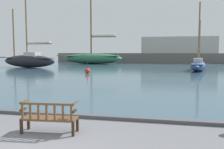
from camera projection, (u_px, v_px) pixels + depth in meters
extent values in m
cube|color=#385666|center=(150.00, 64.00, 48.03)|extent=(100.00, 80.00, 0.08)
cube|color=#4C4C50|center=(79.00, 116.00, 8.98)|extent=(40.00, 0.30, 0.12)
cube|color=#322113|center=(29.00, 122.00, 7.59)|extent=(0.08, 0.08, 0.42)
cube|color=#322113|center=(77.00, 124.00, 7.39)|extent=(0.08, 0.08, 0.42)
cube|color=#322113|center=(21.00, 127.00, 7.15)|extent=(0.08, 0.08, 0.42)
cube|color=#322113|center=(73.00, 129.00, 6.95)|extent=(0.08, 0.08, 0.42)
cube|color=brown|center=(50.00, 118.00, 7.25)|extent=(1.64, 0.65, 0.06)
cube|color=brown|center=(46.00, 104.00, 6.99)|extent=(1.60, 0.18, 0.06)
cube|color=brown|center=(22.00, 111.00, 7.11)|extent=(0.06, 0.04, 0.41)
cube|color=brown|center=(30.00, 112.00, 7.07)|extent=(0.06, 0.04, 0.41)
cube|color=brown|center=(38.00, 112.00, 7.04)|extent=(0.06, 0.04, 0.41)
cube|color=brown|center=(47.00, 112.00, 7.01)|extent=(0.06, 0.04, 0.41)
cube|color=brown|center=(55.00, 113.00, 6.98)|extent=(0.06, 0.04, 0.41)
cube|color=brown|center=(63.00, 113.00, 6.95)|extent=(0.06, 0.04, 0.41)
cube|color=brown|center=(71.00, 113.00, 6.92)|extent=(0.06, 0.04, 0.41)
cube|color=#322113|center=(23.00, 109.00, 7.24)|extent=(0.08, 0.30, 0.06)
cube|color=brown|center=(24.00, 101.00, 7.31)|extent=(0.10, 0.47, 0.04)
cube|color=#322113|center=(74.00, 111.00, 7.04)|extent=(0.08, 0.30, 0.06)
cube|color=brown|center=(75.00, 103.00, 7.10)|extent=(0.10, 0.47, 0.04)
ellipsoid|color=black|center=(29.00, 61.00, 36.39)|extent=(9.55, 4.20, 1.82)
cube|color=#4C4C51|center=(28.00, 58.00, 36.34)|extent=(8.34, 3.42, 0.08)
cube|color=beige|center=(32.00, 55.00, 36.01)|extent=(2.37, 1.65, 0.76)
cylinder|color=brown|center=(26.00, 20.00, 35.94)|extent=(0.22, 0.22, 10.85)
cylinder|color=brown|center=(39.00, 44.00, 35.30)|extent=(4.45, 1.18, 0.17)
cylinder|color=silver|center=(39.00, 42.00, 35.28)|extent=(4.04, 1.25, 0.35)
cylinder|color=brown|center=(14.00, 33.00, 37.20)|extent=(0.22, 0.22, 7.16)
cylinder|color=brown|center=(1.00, 57.00, 38.74)|extent=(1.98, 0.61, 0.17)
ellipsoid|color=navy|center=(198.00, 66.00, 30.37)|extent=(2.89, 7.61, 1.13)
cube|color=#516B9E|center=(198.00, 63.00, 30.34)|extent=(2.32, 6.66, 0.08)
cube|color=beige|center=(198.00, 61.00, 29.79)|extent=(1.17, 1.56, 0.60)
cylinder|color=brown|center=(199.00, 33.00, 30.18)|extent=(0.18, 0.18, 7.32)
cylinder|color=brown|center=(198.00, 49.00, 28.91)|extent=(0.63, 3.12, 0.14)
cylinder|color=brown|center=(200.00, 41.00, 32.16)|extent=(0.18, 0.18, 5.42)
cylinder|color=brown|center=(200.00, 62.00, 34.37)|extent=(0.34, 1.29, 0.14)
ellipsoid|color=#2D6647|center=(93.00, 59.00, 47.11)|extent=(11.29, 3.67, 1.99)
cube|color=#5B9375|center=(93.00, 56.00, 47.06)|extent=(9.92, 2.83, 0.08)
cylinder|color=brown|center=(91.00, 21.00, 46.53)|extent=(0.31, 0.31, 12.81)
cylinder|color=brown|center=(104.00, 37.00, 46.40)|extent=(4.76, 0.49, 0.25)
cylinder|color=silver|center=(104.00, 35.00, 46.38)|extent=(4.30, 0.71, 0.50)
cylinder|color=brown|center=(61.00, 56.00, 48.10)|extent=(1.53, 0.33, 0.25)
sphere|color=red|center=(87.00, 71.00, 26.29)|extent=(0.56, 0.56, 0.56)
cylinder|color=#2D2D33|center=(87.00, 65.00, 26.23)|extent=(0.06, 0.06, 0.70)
cube|color=#66605B|center=(152.00, 58.00, 51.32)|extent=(40.31, 2.40, 2.09)
cube|color=#B7B2A3|center=(179.00, 45.00, 49.94)|extent=(14.76, 2.00, 3.29)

